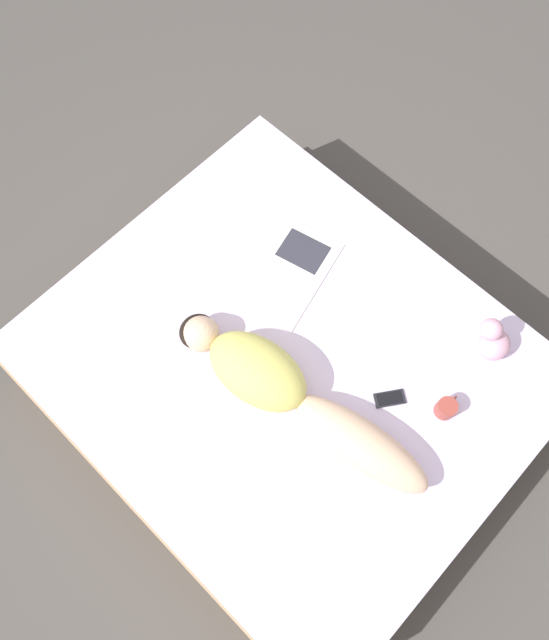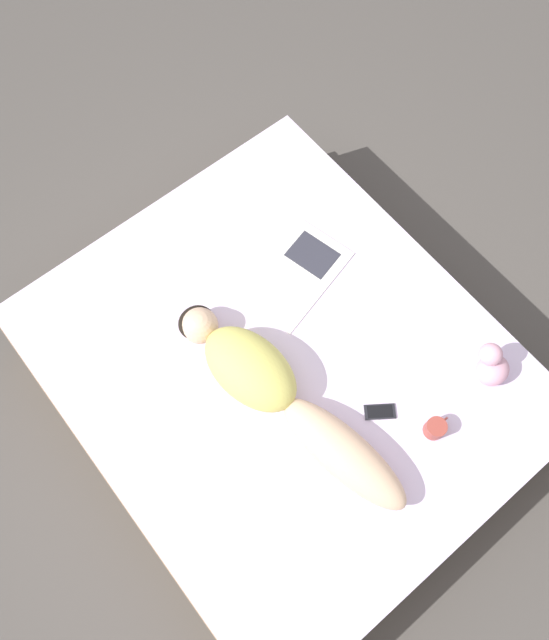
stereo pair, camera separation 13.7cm
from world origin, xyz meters
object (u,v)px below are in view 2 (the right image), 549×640
at_px(person, 277,394).
at_px(coffee_mug, 435,428).
at_px(open_magazine, 297,274).
at_px(cell_phone, 380,412).

bearing_deg(person, coffee_mug, -59.01).
xyz_separation_m(open_magazine, cell_phone, (-0.16, -0.78, 0.00)).
height_order(open_magazine, coffee_mug, coffee_mug).
relative_size(open_magazine, cell_phone, 3.91).
xyz_separation_m(person, cell_phone, (0.33, -0.34, -0.10)).
relative_size(person, cell_phone, 8.54).
relative_size(person, open_magazine, 2.18).
bearing_deg(open_magazine, coffee_mug, -105.27).
distance_m(coffee_mug, cell_phone, 0.26).
xyz_separation_m(person, coffee_mug, (0.46, -0.56, -0.06)).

